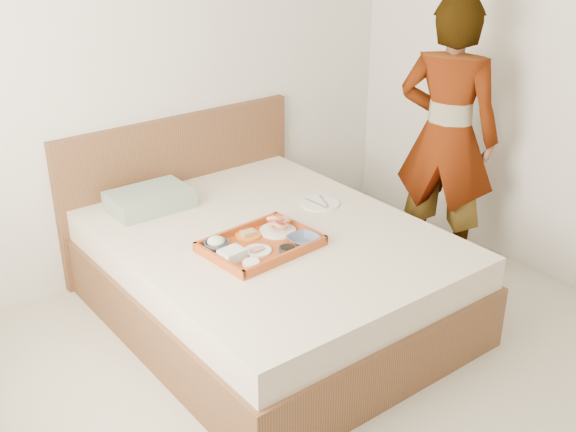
# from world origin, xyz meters

# --- Properties ---
(ground) EXTENTS (3.50, 4.00, 0.01)m
(ground) POSITION_xyz_m (0.00, 0.00, 0.00)
(ground) COLOR beige
(ground) RESTS_ON ground
(wall_back) EXTENTS (3.50, 0.01, 2.60)m
(wall_back) POSITION_xyz_m (0.00, 2.00, 1.30)
(wall_back) COLOR silver
(wall_back) RESTS_ON ground
(bed) EXTENTS (1.65, 2.00, 0.53)m
(bed) POSITION_xyz_m (0.08, 1.00, 0.27)
(bed) COLOR brown
(bed) RESTS_ON ground
(headboard) EXTENTS (1.65, 0.06, 0.95)m
(headboard) POSITION_xyz_m (0.08, 1.97, 0.47)
(headboard) COLOR brown
(headboard) RESTS_ON ground
(pillow) EXTENTS (0.46, 0.32, 0.11)m
(pillow) POSITION_xyz_m (-0.29, 1.69, 0.58)
(pillow) COLOR gray
(pillow) RESTS_ON bed
(tray) EXTENTS (0.60, 0.46, 0.05)m
(tray) POSITION_xyz_m (-0.07, 0.88, 0.56)
(tray) COLOR #AB4112
(tray) RESTS_ON bed
(prawn_plate) EXTENTS (0.21, 0.21, 0.01)m
(prawn_plate) POSITION_xyz_m (0.10, 0.95, 0.55)
(prawn_plate) COLOR white
(prawn_plate) RESTS_ON tray
(navy_bowl_big) EXTENTS (0.17, 0.17, 0.04)m
(navy_bowl_big) POSITION_xyz_m (0.12, 0.76, 0.57)
(navy_bowl_big) COLOR #171B41
(navy_bowl_big) RESTS_ON tray
(sauce_dish) EXTENTS (0.09, 0.09, 0.03)m
(sauce_dish) POSITION_xyz_m (-0.01, 0.73, 0.56)
(sauce_dish) COLOR black
(sauce_dish) RESTS_ON tray
(meat_plate) EXTENTS (0.15, 0.15, 0.01)m
(meat_plate) POSITION_xyz_m (-0.12, 0.83, 0.55)
(meat_plate) COLOR white
(meat_plate) RESTS_ON tray
(bread_plate) EXTENTS (0.15, 0.15, 0.01)m
(bread_plate) POSITION_xyz_m (-0.06, 1.01, 0.55)
(bread_plate) COLOR orange
(bread_plate) RESTS_ON tray
(salad_bowl) EXTENTS (0.14, 0.14, 0.04)m
(salad_bowl) POSITION_xyz_m (-0.27, 0.99, 0.57)
(salad_bowl) COLOR #171B41
(salad_bowl) RESTS_ON tray
(plastic_tub) EXTENTS (0.13, 0.11, 0.05)m
(plastic_tub) POSITION_xyz_m (-0.27, 0.84, 0.57)
(plastic_tub) COLOR silver
(plastic_tub) RESTS_ON tray
(cheese_round) EXTENTS (0.09, 0.09, 0.03)m
(cheese_round) POSITION_xyz_m (-0.24, 0.72, 0.56)
(cheese_round) COLOR white
(cheese_round) RESTS_ON tray
(dinner_plate) EXTENTS (0.28, 0.28, 0.01)m
(dinner_plate) POSITION_xyz_m (0.54, 1.12, 0.54)
(dinner_plate) COLOR white
(dinner_plate) RESTS_ON bed
(person) EXTENTS (0.63, 0.74, 1.72)m
(person) POSITION_xyz_m (1.33, 0.86, 0.86)
(person) COLOR white
(person) RESTS_ON ground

